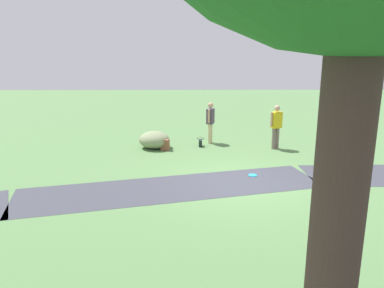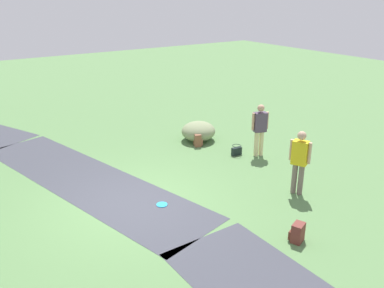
{
  "view_description": "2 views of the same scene",
  "coord_description": "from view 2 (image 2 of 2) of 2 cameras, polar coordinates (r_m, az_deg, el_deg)",
  "views": [
    {
      "loc": [
        1.46,
        9.8,
        3.58
      ],
      "look_at": [
        1.35,
        -1.41,
        0.74
      ],
      "focal_mm": 35.4,
      "sensor_mm": 36.0,
      "label": 1
    },
    {
      "loc": [
        -7.68,
        3.42,
        4.67
      ],
      "look_at": [
        -0.32,
        -1.49,
        1.3
      ],
      "focal_mm": 37.85,
      "sensor_mm": 36.0,
      "label": 2
    }
  ],
  "objects": [
    {
      "name": "footpath_segment_mid",
      "position": [
        11.05,
        -14.67,
        -4.88
      ],
      "size": [
        8.24,
        3.87,
        0.01
      ],
      "color": "#3D3E48",
      "rests_on": "ground"
    },
    {
      "name": "man_near_boulder",
      "position": [
        9.96,
        14.92,
        -1.99
      ],
      "size": [
        0.48,
        0.37,
        1.61
      ],
      "color": "#76645C",
      "rests_on": "ground"
    },
    {
      "name": "lawn_boulder",
      "position": [
        13.38,
        0.91,
        1.82
      ],
      "size": [
        1.57,
        1.58,
        0.62
      ],
      "color": "gray",
      "rests_on": "ground"
    },
    {
      "name": "ground_plane",
      "position": [
        9.61,
        -8.58,
        -8.49
      ],
      "size": [
        48.0,
        48.0,
        0.0
      ],
      "primitive_type": "plane",
      "color": "#58814B"
    },
    {
      "name": "woman_with_handbag",
      "position": [
        12.08,
        9.53,
        2.41
      ],
      "size": [
        0.34,
        0.5,
        1.59
      ],
      "color": "beige",
      "rests_on": "ground"
    },
    {
      "name": "handbag_on_grass",
      "position": [
        12.29,
        6.3,
        -0.93
      ],
      "size": [
        0.28,
        0.33,
        0.31
      ],
      "color": "black",
      "rests_on": "ground"
    },
    {
      "name": "backpack_by_boulder",
      "position": [
        12.92,
        0.81,
        0.55
      ],
      "size": [
        0.33,
        0.32,
        0.4
      ],
      "color": "brown",
      "rests_on": "ground"
    },
    {
      "name": "spare_backpack_on_lawn",
      "position": [
        8.43,
        14.63,
        -12.01
      ],
      "size": [
        0.33,
        0.33,
        0.4
      ],
      "color": "brown",
      "rests_on": "ground"
    },
    {
      "name": "frisbee_on_grass",
      "position": [
        9.52,
        -4.26,
        -8.52
      ],
      "size": [
        0.26,
        0.26,
        0.02
      ],
      "color": "#24A3DE",
      "rests_on": "ground"
    }
  ]
}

